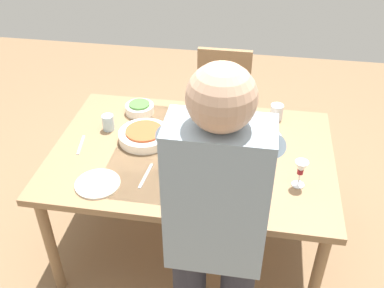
% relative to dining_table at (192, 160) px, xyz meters
% --- Properties ---
extents(ground_plane, '(6.00, 6.00, 0.00)m').
position_rel_dining_table_xyz_m(ground_plane, '(0.00, 0.00, -0.68)').
color(ground_plane, '#846647').
extents(dining_table, '(1.57, 1.07, 0.75)m').
position_rel_dining_table_xyz_m(dining_table, '(0.00, 0.00, 0.00)').
color(dining_table, '#93704C').
rests_on(dining_table, ground_plane).
extents(chair_near, '(0.40, 0.40, 0.91)m').
position_rel_dining_table_xyz_m(chair_near, '(-0.08, -0.92, -0.15)').
color(chair_near, brown).
rests_on(chair_near, ground_plane).
extents(person_server, '(0.42, 0.61, 1.69)m').
position_rel_dining_table_xyz_m(person_server, '(-0.22, 0.80, 0.28)').
color(person_server, '#2D2D38').
rests_on(person_server, ground_plane).
extents(wine_bottle, '(0.07, 0.07, 0.30)m').
position_rel_dining_table_xyz_m(wine_bottle, '(0.00, 0.22, 0.18)').
color(wine_bottle, black).
rests_on(wine_bottle, dining_table).
extents(wine_glass_left, '(0.07, 0.07, 0.15)m').
position_rel_dining_table_xyz_m(wine_glass_left, '(-0.58, 0.20, 0.17)').
color(wine_glass_left, white).
rests_on(wine_glass_left, dining_table).
extents(wine_glass_right, '(0.07, 0.07, 0.15)m').
position_rel_dining_table_xyz_m(wine_glass_right, '(-0.29, 0.03, 0.17)').
color(wine_glass_right, white).
rests_on(wine_glass_right, dining_table).
extents(water_cup_near_left, '(0.08, 0.08, 0.10)m').
position_rel_dining_table_xyz_m(water_cup_near_left, '(-0.04, 0.45, 0.12)').
color(water_cup_near_left, silver).
rests_on(water_cup_near_left, dining_table).
extents(water_cup_near_right, '(0.07, 0.07, 0.10)m').
position_rel_dining_table_xyz_m(water_cup_near_right, '(0.53, -0.14, 0.11)').
color(water_cup_near_right, silver).
rests_on(water_cup_near_right, dining_table).
extents(water_cup_far_left, '(0.08, 0.08, 0.10)m').
position_rel_dining_table_xyz_m(water_cup_far_left, '(-0.46, -0.42, 0.12)').
color(water_cup_far_left, silver).
rests_on(water_cup_far_left, dining_table).
extents(serving_bowl_pasta, '(0.30, 0.30, 0.07)m').
position_rel_dining_table_xyz_m(serving_bowl_pasta, '(0.29, -0.06, 0.10)').
color(serving_bowl_pasta, white).
rests_on(serving_bowl_pasta, dining_table).
extents(side_bowl_salad, '(0.18, 0.18, 0.07)m').
position_rel_dining_table_xyz_m(side_bowl_salad, '(0.39, -0.35, 0.10)').
color(side_bowl_salad, white).
rests_on(side_bowl_salad, dining_table).
extents(side_bowl_bread, '(0.16, 0.16, 0.07)m').
position_rel_dining_table_xyz_m(side_bowl_bread, '(0.01, 0.00, 0.10)').
color(side_bowl_bread, white).
rests_on(side_bowl_bread, dining_table).
extents(dinner_plate_near, '(0.23, 0.23, 0.01)m').
position_rel_dining_table_xyz_m(dinner_plate_near, '(-0.39, -0.19, 0.07)').
color(dinner_plate_near, white).
rests_on(dinner_plate_near, dining_table).
extents(dinner_plate_far, '(0.23, 0.23, 0.01)m').
position_rel_dining_table_xyz_m(dinner_plate_far, '(0.43, 0.36, 0.07)').
color(dinner_plate_far, white).
rests_on(dinner_plate_far, dining_table).
extents(table_knife, '(0.03, 0.20, 0.00)m').
position_rel_dining_table_xyz_m(table_knife, '(0.20, 0.25, 0.07)').
color(table_knife, silver).
rests_on(table_knife, dining_table).
extents(table_fork, '(0.04, 0.18, 0.00)m').
position_rel_dining_table_xyz_m(table_fork, '(0.64, 0.05, 0.07)').
color(table_fork, silver).
rests_on(table_fork, dining_table).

